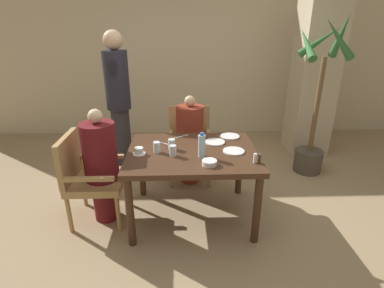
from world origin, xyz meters
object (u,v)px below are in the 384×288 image
(chair_left_side, at_px, (88,175))
(glass_tall_far, at_px, (157,147))
(diner_in_far_chair, at_px, (190,139))
(standing_host, at_px, (118,99))
(diner_in_left_chair, at_px, (101,165))
(plate_main_right, at_px, (215,142))
(glass_tall_near, at_px, (172,144))
(teacup_with_saucer, at_px, (139,151))
(bowl_small, at_px, (209,163))
(potted_palm, at_px, (314,118))
(glass_tall_mid, at_px, (173,151))
(chair_far_side, at_px, (190,140))
(plate_main_left, at_px, (230,136))
(water_bottle, at_px, (202,146))
(plate_dessert_center, at_px, (234,151))

(chair_left_side, relative_size, glass_tall_far, 8.78)
(diner_in_far_chair, distance_m, standing_host, 1.05)
(diner_in_left_chair, distance_m, plate_main_right, 1.13)
(diner_in_left_chair, distance_m, glass_tall_near, 0.70)
(diner_in_left_chair, bearing_deg, glass_tall_far, -1.95)
(standing_host, xyz_separation_m, teacup_with_saucer, (0.39, -1.19, -0.20))
(bowl_small, bearing_deg, teacup_with_saucer, 158.48)
(potted_palm, xyz_separation_m, glass_tall_mid, (-1.74, -1.04, 0.04))
(plate_main_right, bearing_deg, glass_tall_far, -159.00)
(chair_far_side, xyz_separation_m, plate_main_left, (0.41, -0.52, 0.24))
(glass_tall_near, bearing_deg, bowl_small, -47.30)
(bowl_small, bearing_deg, chair_far_side, 96.55)
(water_bottle, bearing_deg, chair_left_side, 173.09)
(diner_in_far_chair, relative_size, standing_host, 0.61)
(plate_main_right, relative_size, glass_tall_near, 2.01)
(diner_in_left_chair, bearing_deg, glass_tall_mid, -8.71)
(plate_dessert_center, bearing_deg, plate_main_right, 123.25)
(teacup_with_saucer, relative_size, bowl_small, 0.94)
(glass_tall_mid, bearing_deg, diner_in_far_chair, 77.99)
(glass_tall_near, bearing_deg, plate_dessert_center, -8.07)
(bowl_small, bearing_deg, plate_main_right, 78.76)
(chair_left_side, relative_size, plate_dessert_center, 4.38)
(chair_left_side, distance_m, standing_host, 1.22)
(standing_host, bearing_deg, plate_main_left, -30.64)
(glass_tall_near, bearing_deg, standing_host, 122.69)
(diner_in_left_chair, relative_size, plate_main_right, 5.63)
(plate_main_right, height_order, glass_tall_mid, glass_tall_mid)
(chair_left_side, xyz_separation_m, diner_in_far_chair, (1.00, 0.73, 0.07))
(potted_palm, bearing_deg, glass_tall_far, -153.19)
(plate_dessert_center, bearing_deg, teacup_with_saucer, -178.24)
(chair_left_side, height_order, diner_in_left_chair, diner_in_left_chair)
(bowl_small, bearing_deg, glass_tall_near, 132.70)
(standing_host, bearing_deg, water_bottle, -52.49)
(water_bottle, xyz_separation_m, glass_tall_near, (-0.27, 0.18, -0.06))
(teacup_with_saucer, distance_m, bowl_small, 0.67)
(plate_dessert_center, xyz_separation_m, bowl_small, (-0.25, -0.27, 0.02))
(diner_in_left_chair, height_order, glass_tall_mid, diner_in_left_chair)
(standing_host, bearing_deg, diner_in_far_chair, -23.84)
(chair_far_side, xyz_separation_m, teacup_with_saucer, (-0.49, -0.93, 0.26))
(teacup_with_saucer, bearing_deg, glass_tall_far, 14.49)
(diner_in_far_chair, distance_m, glass_tall_far, 0.85)
(plate_dessert_center, distance_m, teacup_with_saucer, 0.88)
(plate_main_left, relative_size, glass_tall_mid, 2.01)
(bowl_small, xyz_separation_m, glass_tall_near, (-0.33, 0.36, 0.03))
(plate_main_right, bearing_deg, teacup_with_saucer, -160.41)
(diner_in_far_chair, relative_size, bowl_small, 8.43)
(glass_tall_mid, bearing_deg, water_bottle, -5.80)
(plate_main_left, relative_size, teacup_with_saucer, 1.68)
(diner_in_far_chair, relative_size, plate_main_left, 5.35)
(diner_in_far_chair, distance_m, plate_main_right, 0.61)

